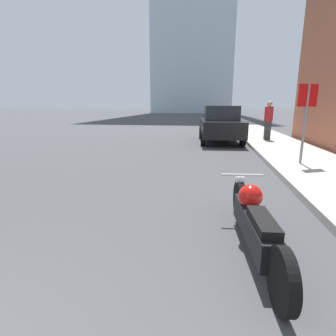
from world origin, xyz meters
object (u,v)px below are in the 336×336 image
at_px(motorcycle, 254,221).
at_px(parked_car_red, 213,111).
at_px(parked_car_silver, 213,113).
at_px(stop_sign, 306,110).
at_px(parked_car_white, 217,116).
at_px(parked_car_green, 212,110).
at_px(pedestrian, 268,120).
at_px(parked_car_black, 220,124).

distance_m(motorcycle, parked_car_red, 44.58).
distance_m(parked_car_silver, stop_sign, 29.16).
xyz_separation_m(motorcycle, parked_car_silver, (-0.19, 33.81, 0.43)).
bearing_deg(parked_car_silver, parked_car_white, -89.40).
bearing_deg(parked_car_white, stop_sign, -80.70).
xyz_separation_m(parked_car_white, parked_car_green, (-0.24, 35.47, -0.00)).
relative_size(parked_car_silver, parked_car_red, 0.90).
bearing_deg(parked_car_red, pedestrian, -88.67).
height_order(parked_car_green, pedestrian, pedestrian).
bearing_deg(pedestrian, parked_car_green, 92.89).
distance_m(parked_car_black, parked_car_silver, 23.59).
distance_m(parked_car_black, parked_car_red, 34.35).
bearing_deg(stop_sign, pedestrian, 88.20).
height_order(parked_car_black, parked_car_red, parked_car_black).
distance_m(parked_car_white, parked_car_red, 22.19).
bearing_deg(parked_car_black, pedestrian, -2.14).
bearing_deg(parked_car_silver, parked_car_red, 88.77).
height_order(parked_car_white, parked_car_red, parked_car_red).
relative_size(parked_car_white, stop_sign, 2.13).
relative_size(parked_car_black, parked_car_silver, 1.11).
xyz_separation_m(parked_car_silver, parked_car_red, (0.12, 10.77, 0.07)).
distance_m(parked_car_red, pedestrian, 34.36).
xyz_separation_m(parked_car_black, pedestrian, (2.27, 0.06, 0.22)).
bearing_deg(pedestrian, parked_car_silver, 95.83).
bearing_deg(motorcycle, parked_car_silver, 86.07).
bearing_deg(parked_car_silver, parked_car_black, -90.30).
bearing_deg(parked_car_red, parked_car_green, 88.00).
bearing_deg(parked_car_green, motorcycle, -89.31).
height_order(parked_car_white, stop_sign, stop_sign).
height_order(parked_car_silver, parked_car_green, parked_car_green).
xyz_separation_m(motorcycle, parked_car_red, (-0.08, 44.58, 0.50)).
xyz_separation_m(parked_car_black, parked_car_green, (-0.13, 47.64, -0.06)).
height_order(parked_car_white, pedestrian, pedestrian).
bearing_deg(parked_car_green, parked_car_silver, -89.50).
relative_size(parked_car_white, parked_car_red, 1.03).
height_order(motorcycle, parked_car_white, parked_car_white).
bearing_deg(parked_car_black, parked_car_white, 85.74).
bearing_deg(stop_sign, parked_car_silver, 94.38).
height_order(parked_car_black, pedestrian, pedestrian).
bearing_deg(parked_car_white, pedestrian, -77.00).
height_order(parked_car_black, stop_sign, stop_sign).
distance_m(parked_car_red, stop_sign, 39.89).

